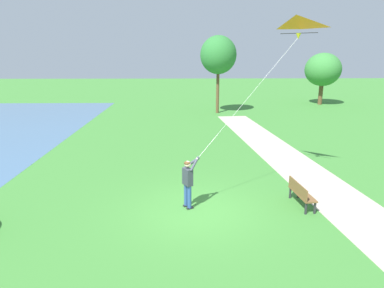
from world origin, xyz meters
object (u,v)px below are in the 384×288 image
person_kite_flyer (188,180)px  park_bench_near_walkway (301,192)px  flying_kite (295,29)px  tree_horizon_far (218,55)px  tree_treeline_right (323,70)px

person_kite_flyer → park_bench_near_walkway: person_kite_flyer is taller
park_bench_near_walkway → flying_kite: bearing=89.9°
tree_horizon_far → tree_treeline_right: 12.21m
park_bench_near_walkway → tree_treeline_right: (9.92, 24.20, 3.02)m
park_bench_near_walkway → tree_horizon_far: bearing=93.5°
park_bench_near_walkway → person_kite_flyer: bearing=-179.1°
park_bench_near_walkway → tree_treeline_right: size_ratio=0.30×
flying_kite → tree_horizon_far: 17.40m
person_kite_flyer → flying_kite: bearing=27.8°
tree_horizon_far → person_kite_flyer: bearing=-98.2°
person_kite_flyer → flying_kite: flying_kite is taller
tree_horizon_far → tree_treeline_right: (11.11, 4.84, -1.49)m
flying_kite → tree_horizon_far: tree_horizon_far is taller
person_kite_flyer → tree_treeline_right: 28.08m
tree_horizon_far → tree_treeline_right: bearing=23.5°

